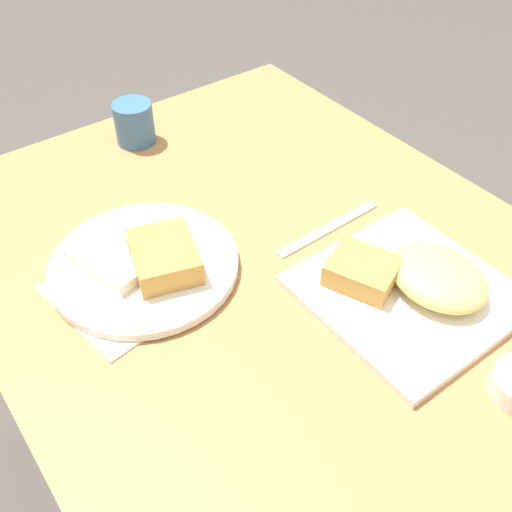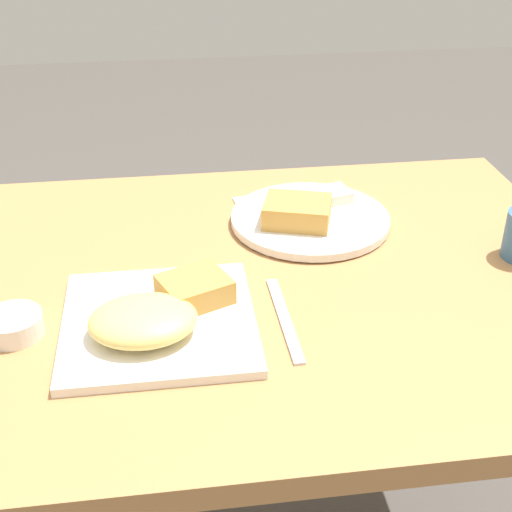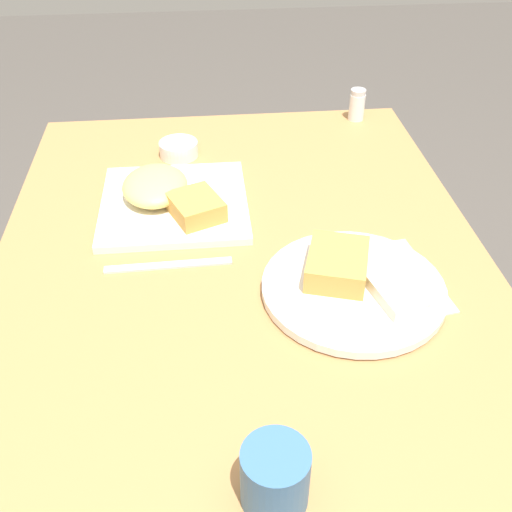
{
  "view_description": "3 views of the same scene",
  "coord_description": "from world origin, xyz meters",
  "views": [
    {
      "loc": [
        -0.5,
        0.41,
        1.34
      ],
      "look_at": [
        0.01,
        0.03,
        0.75
      ],
      "focal_mm": 42.0,
      "sensor_mm": 36.0,
      "label": 1
    },
    {
      "loc": [
        -0.13,
        -0.94,
        1.3
      ],
      "look_at": [
        -0.0,
        0.02,
        0.74
      ],
      "focal_mm": 50.0,
      "sensor_mm": 36.0,
      "label": 2
    },
    {
      "loc": [
        0.79,
        -0.05,
        1.32
      ],
      "look_at": [
        0.03,
        0.02,
        0.73
      ],
      "focal_mm": 42.0,
      "sensor_mm": 36.0,
      "label": 3
    }
  ],
  "objects": [
    {
      "name": "plate_square_near",
      "position": [
        -0.16,
        -0.12,
        0.73
      ],
      "size": [
        0.27,
        0.27,
        0.06
      ],
      "color": "white",
      "rests_on": "dining_table"
    },
    {
      "name": "coffee_mug",
      "position": [
        0.44,
        0.0,
        0.75
      ],
      "size": [
        0.07,
        0.07,
        0.08
      ],
      "color": "#386693",
      "rests_on": "dining_table"
    },
    {
      "name": "ground_plane",
      "position": [
        0.0,
        0.0,
        0.0
      ],
      "size": [
        8.0,
        8.0,
        0.0
      ],
      "primitive_type": "plane",
      "color": "#4C4742"
    },
    {
      "name": "butter_knife",
      "position": [
        0.02,
        -0.12,
        0.71
      ],
      "size": [
        0.02,
        0.21,
        0.0
      ],
      "rotation": [
        0.0,
        0.0,
        1.6
      ],
      "color": "silver",
      "rests_on": "dining_table"
    },
    {
      "name": "dining_table",
      "position": [
        0.0,
        0.0,
        0.63
      ],
      "size": [
        1.1,
        0.82,
        0.71
      ],
      "color": "#B27A47",
      "rests_on": "ground_plane"
    },
    {
      "name": "menu_card",
      "position": [
        0.1,
        0.18,
        0.71
      ],
      "size": [
        0.22,
        0.25,
        0.0
      ],
      "rotation": [
        0.0,
        0.0,
        0.15
      ],
      "color": "beige",
      "rests_on": "dining_table"
    },
    {
      "name": "plate_oval_far",
      "position": [
        0.11,
        0.16,
        0.73
      ],
      "size": [
        0.28,
        0.28,
        0.05
      ],
      "color": "white",
      "rests_on": "menu_card"
    }
  ]
}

